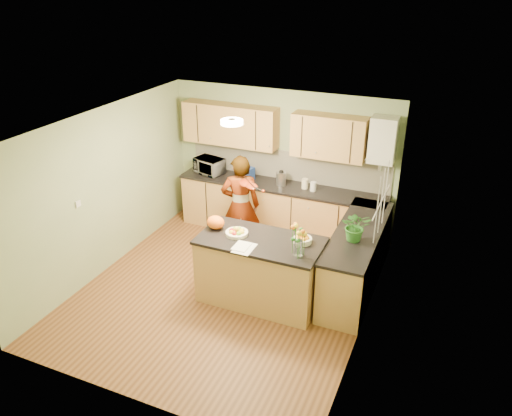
% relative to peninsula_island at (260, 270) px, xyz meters
% --- Properties ---
extents(floor, '(4.50, 4.50, 0.00)m').
position_rel_peninsula_island_xyz_m(floor, '(-0.53, -0.00, -0.49)').
color(floor, '#583319').
rests_on(floor, ground).
extents(ceiling, '(4.00, 4.50, 0.02)m').
position_rel_peninsula_island_xyz_m(ceiling, '(-0.53, -0.00, 2.01)').
color(ceiling, silver).
rests_on(ceiling, wall_back).
extents(wall_back, '(4.00, 0.02, 2.50)m').
position_rel_peninsula_island_xyz_m(wall_back, '(-0.53, 2.25, 0.76)').
color(wall_back, gray).
rests_on(wall_back, floor).
extents(wall_front, '(4.00, 0.02, 2.50)m').
position_rel_peninsula_island_xyz_m(wall_front, '(-0.53, -2.25, 0.76)').
color(wall_front, gray).
rests_on(wall_front, floor).
extents(wall_left, '(0.02, 4.50, 2.50)m').
position_rel_peninsula_island_xyz_m(wall_left, '(-2.53, -0.00, 0.76)').
color(wall_left, gray).
rests_on(wall_left, floor).
extents(wall_right, '(0.02, 4.50, 2.50)m').
position_rel_peninsula_island_xyz_m(wall_right, '(1.47, -0.00, 0.76)').
color(wall_right, gray).
rests_on(wall_right, floor).
extents(back_counter, '(3.64, 0.62, 0.94)m').
position_rel_peninsula_island_xyz_m(back_counter, '(-0.43, 1.95, -0.02)').
color(back_counter, '#A87743').
rests_on(back_counter, floor).
extents(right_counter, '(0.62, 2.24, 0.94)m').
position_rel_peninsula_island_xyz_m(right_counter, '(1.17, 0.85, -0.02)').
color(right_counter, '#A87743').
rests_on(right_counter, floor).
extents(splashback, '(3.60, 0.02, 0.52)m').
position_rel_peninsula_island_xyz_m(splashback, '(-0.43, 2.23, 0.71)').
color(splashback, silver).
rests_on(splashback, back_counter).
extents(upper_cabinets, '(3.20, 0.34, 0.70)m').
position_rel_peninsula_island_xyz_m(upper_cabinets, '(-0.71, 2.08, 1.36)').
color(upper_cabinets, '#A87743').
rests_on(upper_cabinets, wall_back).
extents(boiler, '(0.40, 0.30, 0.86)m').
position_rel_peninsula_island_xyz_m(boiler, '(1.17, 2.09, 1.41)').
color(boiler, silver).
rests_on(boiler, wall_back).
extents(window_right, '(0.01, 1.30, 1.05)m').
position_rel_peninsula_island_xyz_m(window_right, '(1.46, 0.60, 1.06)').
color(window_right, silver).
rests_on(window_right, wall_right).
extents(light_switch, '(0.02, 0.09, 0.09)m').
position_rel_peninsula_island_xyz_m(light_switch, '(-2.52, -0.60, 0.81)').
color(light_switch, silver).
rests_on(light_switch, wall_left).
extents(ceiling_lamp, '(0.30, 0.30, 0.07)m').
position_rel_peninsula_island_xyz_m(ceiling_lamp, '(-0.53, 0.30, 1.97)').
color(ceiling_lamp, '#FFEABF').
rests_on(ceiling_lamp, ceiling).
extents(peninsula_island, '(1.69, 0.87, 0.97)m').
position_rel_peninsula_island_xyz_m(peninsula_island, '(0.00, 0.00, 0.00)').
color(peninsula_island, '#A87743').
rests_on(peninsula_island, floor).
extents(fruit_dish, '(0.31, 0.31, 0.11)m').
position_rel_peninsula_island_xyz_m(fruit_dish, '(-0.35, 0.00, 0.53)').
color(fruit_dish, beige).
rests_on(fruit_dish, peninsula_island).
extents(orange_bowl, '(0.25, 0.25, 0.14)m').
position_rel_peninsula_island_xyz_m(orange_bowl, '(0.55, 0.15, 0.54)').
color(orange_bowl, beige).
rests_on(orange_bowl, peninsula_island).
extents(flower_vase, '(0.25, 0.25, 0.46)m').
position_rel_peninsula_island_xyz_m(flower_vase, '(0.60, -0.18, 0.79)').
color(flower_vase, silver).
rests_on(flower_vase, peninsula_island).
extents(orange_bag, '(0.27, 0.23, 0.19)m').
position_rel_peninsula_island_xyz_m(orange_bag, '(-0.70, 0.05, 0.58)').
color(orange_bag, orange).
rests_on(orange_bag, peninsula_island).
extents(papers, '(0.24, 0.33, 0.01)m').
position_rel_peninsula_island_xyz_m(papers, '(-0.10, -0.30, 0.49)').
color(papers, white).
rests_on(papers, peninsula_island).
extents(violinist, '(0.73, 0.62, 1.70)m').
position_rel_peninsula_island_xyz_m(violinist, '(-0.80, 1.10, 0.36)').
color(violinist, tan).
rests_on(violinist, floor).
extents(violin, '(0.71, 0.61, 0.18)m').
position_rel_peninsula_island_xyz_m(violin, '(-0.60, 0.88, 0.87)').
color(violin, '#4F1704').
rests_on(violin, violinist).
extents(microwave, '(0.58, 0.46, 0.28)m').
position_rel_peninsula_island_xyz_m(microwave, '(-1.81, 1.95, 0.59)').
color(microwave, silver).
rests_on(microwave, back_counter).
extents(blue_box, '(0.31, 0.26, 0.22)m').
position_rel_peninsula_island_xyz_m(blue_box, '(-1.10, 1.96, 0.56)').
color(blue_box, navy).
rests_on(blue_box, back_counter).
extents(kettle, '(0.17, 0.17, 0.31)m').
position_rel_peninsula_island_xyz_m(kettle, '(-0.43, 1.95, 0.58)').
color(kettle, silver).
rests_on(kettle, back_counter).
extents(jar_cream, '(0.14, 0.14, 0.17)m').
position_rel_peninsula_island_xyz_m(jar_cream, '(-0.01, 1.97, 0.54)').
color(jar_cream, beige).
rests_on(jar_cream, back_counter).
extents(jar_white, '(0.11, 0.11, 0.16)m').
position_rel_peninsula_island_xyz_m(jar_white, '(0.15, 1.93, 0.53)').
color(jar_white, silver).
rests_on(jar_white, back_counter).
extents(potted_plant, '(0.47, 0.43, 0.43)m').
position_rel_peninsula_island_xyz_m(potted_plant, '(1.17, 0.54, 0.67)').
color(potted_plant, '#296923').
rests_on(potted_plant, right_counter).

